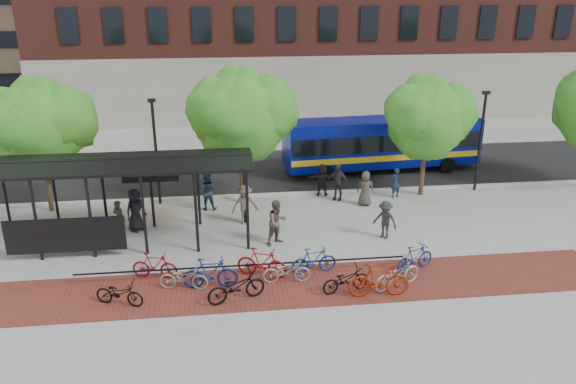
{
  "coord_description": "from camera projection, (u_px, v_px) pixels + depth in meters",
  "views": [
    {
      "loc": [
        -3.83,
        -22.31,
        10.14
      ],
      "look_at": [
        -1.14,
        0.2,
        1.6
      ],
      "focal_mm": 35.0,
      "sensor_mm": 36.0,
      "label": 1
    }
  ],
  "objects": [
    {
      "name": "tree_a",
      "position": [
        40.0,
        122.0,
        25.03
      ],
      "size": [
        4.9,
        4.0,
        6.18
      ],
      "color": "#382619",
      "rests_on": "ground"
    },
    {
      "name": "pedestrian_2",
      "position": [
        207.0,
        191.0,
        26.29
      ],
      "size": [
        0.93,
        0.75,
        1.81
      ],
      "primitive_type": "imported",
      "rotation": [
        0.0,
        0.0,
        3.06
      ],
      "color": "#1B293F",
      "rests_on": "ground"
    },
    {
      "name": "pedestrian_1",
      "position": [
        119.0,
        219.0,
        23.5
      ],
      "size": [
        0.71,
        0.65,
        1.62
      ],
      "primitive_type": "imported",
      "rotation": [
        0.0,
        0.0,
        2.57
      ],
      "color": "#39342E",
      "rests_on": "ground"
    },
    {
      "name": "pedestrian_0",
      "position": [
        135.0,
        210.0,
        24.05
      ],
      "size": [
        1.09,
        1.06,
        1.89
      ],
      "primitive_type": "imported",
      "rotation": [
        0.0,
        0.0,
        0.73
      ],
      "color": "black",
      "rests_on": "ground"
    },
    {
      "name": "bike_4",
      "position": [
        236.0,
        287.0,
        18.81
      ],
      "size": [
        2.14,
        1.3,
        1.06
      ],
      "primitive_type": "imported",
      "rotation": [
        0.0,
        0.0,
        1.89
      ],
      "color": "black",
      "rests_on": "ground"
    },
    {
      "name": "pedestrian_4",
      "position": [
        338.0,
        182.0,
        27.46
      ],
      "size": [
        1.15,
        0.92,
        1.83
      ],
      "primitive_type": "imported",
      "rotation": [
        0.0,
        0.0,
        5.76
      ],
      "color": "#2A2A2A",
      "rests_on": "ground"
    },
    {
      "name": "lamp_post_right",
      "position": [
        481.0,
        139.0,
        28.11
      ],
      "size": [
        0.35,
        0.2,
        5.12
      ],
      "color": "black",
      "rests_on": "ground"
    },
    {
      "name": "pedestrian_7",
      "position": [
        396.0,
        183.0,
        27.82
      ],
      "size": [
        0.66,
        0.55,
        1.54
      ],
      "primitive_type": "imported",
      "rotation": [
        0.0,
        0.0,
        3.52
      ],
      "color": "#1C2A41",
      "rests_on": "ground"
    },
    {
      "name": "bike_0",
      "position": [
        119.0,
        293.0,
        18.59
      ],
      "size": [
        1.79,
        1.1,
        0.89
      ],
      "primitive_type": "imported",
      "rotation": [
        0.0,
        0.0,
        1.24
      ],
      "color": "black",
      "rests_on": "ground"
    },
    {
      "name": "tree_c",
      "position": [
        429.0,
        116.0,
        27.09
      ],
      "size": [
        4.66,
        3.8,
        5.92
      ],
      "color": "#382619",
      "rests_on": "ground"
    },
    {
      "name": "bus_shelter",
      "position": [
        116.0,
        172.0,
        22.33
      ],
      "size": [
        10.6,
        3.07,
        3.6
      ],
      "color": "black",
      "rests_on": "ground"
    },
    {
      "name": "bike_8",
      "position": [
        346.0,
        280.0,
        19.4
      ],
      "size": [
        1.84,
        1.03,
        0.92
      ],
      "primitive_type": "imported",
      "rotation": [
        0.0,
        0.0,
        1.83
      ],
      "color": "black",
      "rests_on": "ground"
    },
    {
      "name": "tree_b",
      "position": [
        242.0,
        112.0,
        25.95
      ],
      "size": [
        5.15,
        4.2,
        6.47
      ],
      "color": "#382619",
      "rests_on": "ground"
    },
    {
      "name": "asphalt_street",
      "position": [
        292.0,
        170.0,
        32.16
      ],
      "size": [
        160.0,
        8.0,
        0.01
      ],
      "primitive_type": "cube",
      "color": "black",
      "rests_on": "ground"
    },
    {
      "name": "bike_10",
      "position": [
        397.0,
        274.0,
        19.66
      ],
      "size": [
        2.09,
        1.47,
        1.04
      ],
      "primitive_type": "imported",
      "rotation": [
        0.0,
        0.0,
        2.01
      ],
      "color": "#A7A7A9",
      "rests_on": "ground"
    },
    {
      "name": "bike_7",
      "position": [
        314.0,
        260.0,
        20.62
      ],
      "size": [
        1.77,
        0.72,
        1.03
      ],
      "primitive_type": "imported",
      "rotation": [
        0.0,
        0.0,
        1.71
      ],
      "color": "navy",
      "rests_on": "ground"
    },
    {
      "name": "bike_9",
      "position": [
        379.0,
        280.0,
        19.03
      ],
      "size": [
        2.12,
        0.66,
        1.26
      ],
      "primitive_type": "imported",
      "rotation": [
        0.0,
        0.0,
        1.54
      ],
      "color": "maroon",
      "rests_on": "ground"
    },
    {
      "name": "bike_1",
      "position": [
        155.0,
        266.0,
        20.27
      ],
      "size": [
        1.75,
        0.85,
        1.01
      ],
      "primitive_type": "imported",
      "rotation": [
        0.0,
        0.0,
        1.34
      ],
      "color": "maroon",
      "rests_on": "ground"
    },
    {
      "name": "bike_3",
      "position": [
        210.0,
        273.0,
        19.58
      ],
      "size": [
        1.95,
        0.63,
        1.16
      ],
      "primitive_type": "imported",
      "rotation": [
        0.0,
        0.0,
        1.52
      ],
      "color": "navy",
      "rests_on": "ground"
    },
    {
      "name": "pedestrian_5",
      "position": [
        322.0,
        180.0,
        28.09
      ],
      "size": [
        1.58,
        0.75,
        1.63
      ],
      "primitive_type": "imported",
      "rotation": [
        0.0,
        0.0,
        2.95
      ],
      "color": "black",
      "rests_on": "ground"
    },
    {
      "name": "bus",
      "position": [
        382.0,
        141.0,
        31.54
      ],
      "size": [
        11.18,
        3.29,
        2.98
      ],
      "rotation": [
        0.0,
        0.0,
        0.08
      ],
      "color": "navy",
      "rests_on": "ground"
    },
    {
      "name": "pedestrian_9",
      "position": [
        385.0,
        220.0,
        23.35
      ],
      "size": [
        1.21,
        1.17,
        1.65
      ],
      "primitive_type": "imported",
      "rotation": [
        0.0,
        0.0,
        5.56
      ],
      "color": "#272727",
      "rests_on": "ground"
    },
    {
      "name": "pedestrian_6",
      "position": [
        365.0,
        188.0,
        26.81
      ],
      "size": [
        0.98,
        0.82,
        1.71
      ],
      "primitive_type": "imported",
      "rotation": [
        0.0,
        0.0,
        2.76
      ],
      "color": "#3D3631",
      "rests_on": "ground"
    },
    {
      "name": "curb",
      "position": [
        301.0,
        193.0,
        28.43
      ],
      "size": [
        160.0,
        0.25,
        0.12
      ],
      "primitive_type": "cube",
      "color": "#B7B7B2",
      "rests_on": "ground"
    },
    {
      "name": "bike_2",
      "position": [
        184.0,
        278.0,
        19.55
      ],
      "size": [
        1.81,
        0.89,
        0.91
      ],
      "primitive_type": "imported",
      "rotation": [
        0.0,
        0.0,
        1.4
      ],
      "color": "gray",
      "rests_on": "ground"
    },
    {
      "name": "pedestrian_3",
      "position": [
        245.0,
        205.0,
        24.69
      ],
      "size": [
        1.27,
        0.86,
        1.82
      ],
      "primitive_type": "imported",
      "rotation": [
        0.0,
        0.0,
        0.16
      ],
      "color": "brown",
      "rests_on": "ground"
    },
    {
      "name": "pedestrian_8",
      "position": [
        277.0,
        222.0,
        22.8
      ],
      "size": [
        1.16,
        1.09,
        1.89
      ],
      "primitive_type": "imported",
      "rotation": [
        0.0,
        0.0,
        0.55
      ],
      "color": "brown",
      "rests_on": "ground"
    },
    {
      "name": "bike_11",
      "position": [
        415.0,
        258.0,
        20.82
      ],
      "size": [
        1.76,
        1.11,
        1.03
      ],
      "primitive_type": "imported",
      "rotation": [
        0.0,
        0.0,
        1.97
      ],
      "color": "navy",
      "rests_on": "ground"
    },
    {
      "name": "bike_6",
      "position": [
        287.0,
        271.0,
        20.0
      ],
      "size": [
        1.73,
        0.63,
        0.9
      ],
      "primitive_type": "imported",
      "rotation": [
        0.0,
        0.0,
        1.55
      ],
      "color": "#98989B",
      "rests_on": "ground"
    },
    {
      "name": "ground",
      "position": [
        314.0,
        226.0,
        24.73
      ],
      "size": [
        160.0,
        160.0,
        0.0
      ],
      "primitive_type": "plane",
      "color": "#9E9E99",
      "rests_on": "ground"
    },
    {
      "name": "bike_rack_rail",
      "position": [
        244.0,
        276.0,
        20.55
      ],
      "size": [
        12.0,
        0.05,
        0.95
      ],
      "primitive_type": "cube",
      "color": "black",
      "rests_on": "ground"
    },
    {
      "name": "brick_strip",
      "position": [
        281.0,
        286.0,
        19.86
      ],
      "size": [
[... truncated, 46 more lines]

